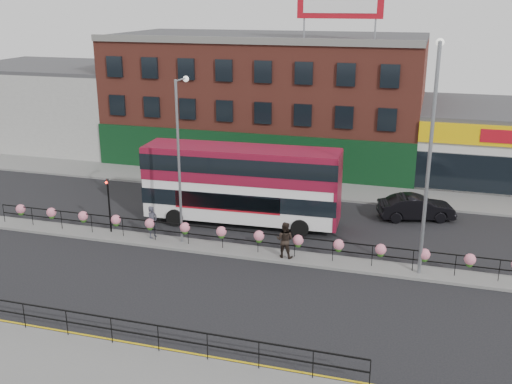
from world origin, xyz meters
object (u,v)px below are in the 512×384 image
(pedestrian_b, at_px, (285,240))
(lamp_column_east, at_px, (431,141))
(double_decker_bus, at_px, (242,178))
(lamp_column_west, at_px, (180,148))
(pedestrian_a, at_px, (153,222))
(car, at_px, (416,208))

(pedestrian_b, height_order, lamp_column_east, lamp_column_east)
(double_decker_bus, xyz_separation_m, lamp_column_west, (-2.24, -3.78, 2.56))
(lamp_column_east, bearing_deg, double_decker_bus, 158.91)
(pedestrian_b, xyz_separation_m, lamp_column_east, (6.83, 0.33, 5.64))
(lamp_column_west, bearing_deg, lamp_column_east, -1.28)
(pedestrian_a, relative_size, lamp_column_east, 0.16)
(pedestrian_b, bearing_deg, lamp_column_west, -1.12)
(double_decker_bus, height_order, pedestrian_b, double_decker_bus)
(pedestrian_a, bearing_deg, double_decker_bus, -30.31)
(lamp_column_east, bearing_deg, pedestrian_b, -177.24)
(pedestrian_b, height_order, lamp_column_west, lamp_column_west)
(double_decker_bus, distance_m, car, 10.95)
(car, relative_size, lamp_column_east, 0.44)
(double_decker_bus, xyz_separation_m, pedestrian_a, (-4.07, -3.88, -1.84))
(double_decker_bus, relative_size, lamp_column_east, 1.06)
(car, height_order, pedestrian_a, pedestrian_a)
(car, relative_size, lamp_column_west, 0.54)
(car, bearing_deg, pedestrian_b, 125.10)
(car, height_order, pedestrian_b, pedestrian_b)
(double_decker_bus, distance_m, lamp_column_west, 5.09)
(double_decker_bus, xyz_separation_m, car, (10.06, 3.77, -2.15))
(double_decker_bus, distance_m, lamp_column_east, 11.95)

